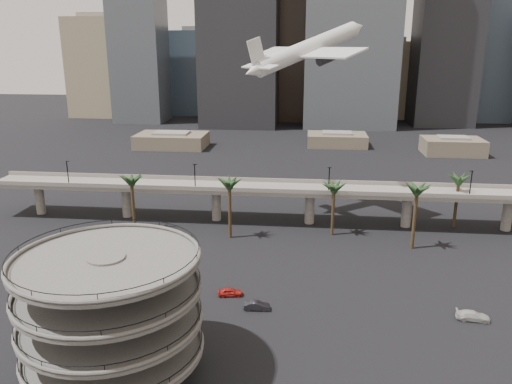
# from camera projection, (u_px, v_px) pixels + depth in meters

# --- Properties ---
(ground) EXTENTS (700.00, 700.00, 0.00)m
(ground) POSITION_uv_depth(u_px,v_px,m) (224.00, 362.00, 65.50)
(ground) COLOR black
(ground) RESTS_ON ground
(parking_ramp) EXTENTS (22.20, 22.20, 17.35)m
(parking_ramp) POSITION_uv_depth(u_px,v_px,m) (111.00, 306.00, 60.21)
(parking_ramp) COLOR #52504C
(parking_ramp) RESTS_ON ground
(overpass) EXTENTS (130.00, 9.30, 14.70)m
(overpass) POSITION_uv_depth(u_px,v_px,m) (263.00, 192.00, 115.87)
(overpass) COLOR slate
(overpass) RESTS_ON ground
(palm_trees) EXTENTS (76.40, 18.40, 14.00)m
(palm_trees) POSITION_uv_depth(u_px,v_px,m) (313.00, 186.00, 106.13)
(palm_trees) COLOR #41331C
(palm_trees) RESTS_ON ground
(low_buildings) EXTENTS (135.00, 27.50, 6.80)m
(low_buildings) POSITION_uv_depth(u_px,v_px,m) (300.00, 142.00, 199.71)
(low_buildings) COLOR brown
(low_buildings) RESTS_ON ground
(skyline) EXTENTS (269.00, 86.00, 122.30)m
(skyline) POSITION_uv_depth(u_px,v_px,m) (321.00, 36.00, 258.35)
(skyline) COLOR gray
(skyline) RESTS_ON ground
(airborne_jet) EXTENTS (30.72, 29.33, 14.57)m
(airborne_jet) POSITION_uv_depth(u_px,v_px,m) (308.00, 49.00, 118.34)
(airborne_jet) COLOR silver
(airborne_jet) RESTS_ON ground
(car_a) EXTENTS (4.26, 2.20, 1.39)m
(car_a) POSITION_uv_depth(u_px,v_px,m) (230.00, 292.00, 82.76)
(car_a) COLOR red
(car_a) RESTS_ON ground
(car_b) EXTENTS (4.23, 1.70, 1.37)m
(car_b) POSITION_uv_depth(u_px,v_px,m) (257.00, 306.00, 78.41)
(car_b) COLOR #232228
(car_b) RESTS_ON ground
(car_c) EXTENTS (5.10, 2.49, 1.43)m
(car_c) POSITION_uv_depth(u_px,v_px,m) (473.00, 316.00, 75.45)
(car_c) COLOR beige
(car_c) RESTS_ON ground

